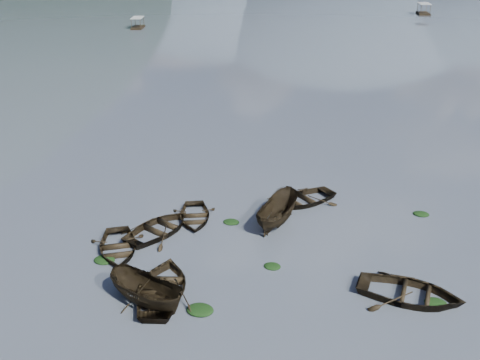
% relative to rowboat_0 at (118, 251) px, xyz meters
% --- Properties ---
extents(ground_plane, '(2400.00, 2400.00, 0.00)m').
position_rel_rowboat_0_xyz_m(ground_plane, '(5.10, -5.61, 0.00)').
color(ground_plane, '#4C5460').
extents(rowboat_0, '(4.63, 5.14, 0.88)m').
position_rel_rowboat_0_xyz_m(rowboat_0, '(0.00, 0.00, 0.00)').
color(rowboat_0, black).
rests_on(rowboat_0, ground).
extents(rowboat_1, '(4.75, 5.42, 0.93)m').
position_rel_rowboat_0_xyz_m(rowboat_1, '(1.39, 2.45, 0.00)').
color(rowboat_1, black).
rests_on(rowboat_1, ground).
extents(rowboat_2, '(4.58, 3.10, 1.66)m').
position_rel_rowboat_0_xyz_m(rowboat_2, '(3.44, -3.87, 0.00)').
color(rowboat_2, black).
rests_on(rowboat_2, ground).
extents(rowboat_3, '(4.36, 5.41, 0.99)m').
position_rel_rowboat_0_xyz_m(rowboat_3, '(3.79, -2.91, 0.00)').
color(rowboat_3, black).
rests_on(rowboat_3, ground).
extents(rowboat_4, '(5.21, 4.01, 1.00)m').
position_rel_rowboat_0_xyz_m(rowboat_4, '(15.02, -0.41, 0.00)').
color(rowboat_4, black).
rests_on(rowboat_4, ground).
extents(rowboat_6, '(3.88, 4.54, 0.80)m').
position_rel_rowboat_0_xyz_m(rowboat_6, '(2.77, 4.47, 0.00)').
color(rowboat_6, black).
rests_on(rowboat_6, ground).
extents(rowboat_7, '(5.34, 5.37, 0.92)m').
position_rel_rowboat_0_xyz_m(rowboat_7, '(8.74, 8.42, 0.00)').
color(rowboat_7, black).
rests_on(rowboat_7, ground).
extents(rowboat_8, '(2.50, 4.69, 1.72)m').
position_rel_rowboat_0_xyz_m(rowboat_8, '(7.62, 5.27, 0.00)').
color(rowboat_8, black).
rests_on(rowboat_8, ground).
extents(weed_clump_1, '(0.88, 0.70, 0.19)m').
position_rel_rowboat_0_xyz_m(weed_clump_1, '(3.36, -2.29, 0.00)').
color(weed_clump_1, black).
rests_on(weed_clump_1, ground).
extents(weed_clump_2, '(1.24, 1.00, 0.27)m').
position_rel_rowboat_0_xyz_m(weed_clump_2, '(5.90, -3.77, 0.00)').
color(weed_clump_2, black).
rests_on(weed_clump_2, ground).
extents(weed_clump_3, '(0.88, 0.74, 0.19)m').
position_rel_rowboat_0_xyz_m(weed_clump_3, '(8.32, 0.57, 0.00)').
color(weed_clump_3, black).
rests_on(weed_clump_3, ground).
extents(weed_clump_4, '(1.01, 0.80, 0.21)m').
position_rel_rowboat_0_xyz_m(weed_clump_4, '(16.16, -0.51, 0.00)').
color(weed_clump_4, black).
rests_on(weed_clump_4, ground).
extents(weed_clump_5, '(1.13, 0.91, 0.24)m').
position_rel_rowboat_0_xyz_m(weed_clump_5, '(-0.24, -1.07, 0.00)').
color(weed_clump_5, black).
rests_on(weed_clump_5, ground).
extents(weed_clump_6, '(0.96, 0.80, 0.20)m').
position_rel_rowboat_0_xyz_m(weed_clump_6, '(5.02, 4.61, 0.00)').
color(weed_clump_6, black).
rests_on(weed_clump_6, ground).
extents(weed_clump_7, '(0.97, 0.77, 0.21)m').
position_rel_rowboat_0_xyz_m(weed_clump_7, '(15.95, 8.51, 0.00)').
color(weed_clump_7, black).
rests_on(weed_clump_7, ground).
extents(pontoon_left, '(3.42, 5.51, 1.96)m').
position_rel_rowboat_0_xyz_m(pontoon_left, '(-34.01, 77.08, 0.00)').
color(pontoon_left, black).
rests_on(pontoon_left, ground).
extents(pontoon_centre, '(3.15, 6.36, 2.35)m').
position_rel_rowboat_0_xyz_m(pontoon_centre, '(21.29, 115.25, 0.00)').
color(pontoon_centre, black).
rests_on(pontoon_centre, ground).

